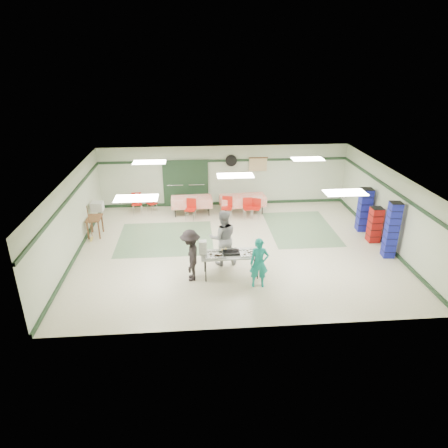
{
  "coord_description": "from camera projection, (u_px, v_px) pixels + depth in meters",
  "views": [
    {
      "loc": [
        -1.4,
        -12.69,
        6.43
      ],
      "look_at": [
        -0.4,
        -0.3,
        1.07
      ],
      "focal_mm": 32.0,
      "sensor_mm": 36.0,
      "label": 1
    }
  ],
  "objects": [
    {
      "name": "trim_left",
      "position": [
        69.0,
        198.0,
        13.05
      ],
      "size": [
        0.06,
        9.0,
        0.1
      ],
      "primitive_type": "cube",
      "rotation": [
        0.0,
        0.0,
        1.57
      ],
      "color": "#1B321E",
      "rests_on": "wall_back"
    },
    {
      "name": "scroll_banner",
      "position": [
        258.0,
        165.0,
        17.71
      ],
      "size": [
        0.8,
        0.02,
        0.6
      ],
      "primitive_type": "cube",
      "color": "tan",
      "rests_on": "wall_back"
    },
    {
      "name": "sheet_tray_right",
      "position": [
        250.0,
        253.0,
        12.21
      ],
      "size": [
        0.61,
        0.47,
        0.02
      ],
      "primitive_type": "cube",
      "rotation": [
        0.0,
        0.0,
        0.02
      ],
      "color": "silver",
      "rests_on": "serving_table"
    },
    {
      "name": "floor",
      "position": [
        234.0,
        248.0,
        14.27
      ],
      "size": [
        11.0,
        11.0,
        0.0
      ],
      "primitive_type": "plane",
      "color": "beige",
      "rests_on": "ground"
    },
    {
      "name": "chair_loose_b",
      "position": [
        137.0,
        201.0,
        17.13
      ],
      "size": [
        0.46,
        0.46,
        0.91
      ],
      "rotation": [
        0.0,
        0.0,
        0.1
      ],
      "color": "red",
      "rests_on": "floor"
    },
    {
      "name": "chair_c",
      "position": [
        256.0,
        206.0,
        16.74
      ],
      "size": [
        0.49,
        0.49,
        0.81
      ],
      "rotation": [
        0.0,
        0.0,
        -0.37
      ],
      "color": "red",
      "rests_on": "floor"
    },
    {
      "name": "broom",
      "position": [
        90.0,
        222.0,
        14.6
      ],
      "size": [
        0.08,
        0.22,
        1.36
      ],
      "primitive_type": "cylinder",
      "rotation": [
        0.14,
        0.0,
        -0.26
      ],
      "color": "brown",
      "rests_on": "floor"
    },
    {
      "name": "sheet_tray_left",
      "position": [
        215.0,
        255.0,
        12.09
      ],
      "size": [
        0.65,
        0.5,
        0.02
      ],
      "primitive_type": "cube",
      "rotation": [
        0.0,
        0.0,
        0.02
      ],
      "color": "silver",
      "rests_on": "serving_table"
    },
    {
      "name": "door_frame",
      "position": [
        186.0,
        184.0,
        17.77
      ],
      "size": [
        2.0,
        0.03,
        2.15
      ],
      "primitive_type": "cube",
      "color": "#1B321E",
      "rests_on": "floor"
    },
    {
      "name": "crate_stack_blue_b",
      "position": [
        392.0,
        230.0,
        13.29
      ],
      "size": [
        0.42,
        0.42,
        1.97
      ],
      "primitive_type": "cube",
      "rotation": [
        0.0,
        0.0,
        -0.11
      ],
      "color": "#1A219E",
      "rests_on": "floor"
    },
    {
      "name": "baseboard_back",
      "position": [
        224.0,
        203.0,
        18.33
      ],
      "size": [
        11.0,
        0.06,
        0.12
      ],
      "primitive_type": "cube",
      "color": "#1B321E",
      "rests_on": "floor"
    },
    {
      "name": "chair_a",
      "position": [
        248.0,
        206.0,
        16.71
      ],
      "size": [
        0.41,
        0.41,
        0.85
      ],
      "rotation": [
        0.0,
        0.0,
        0.04
      ],
      "color": "red",
      "rests_on": "floor"
    },
    {
      "name": "baseboard_right",
      "position": [
        382.0,
        241.0,
        14.65
      ],
      "size": [
        0.06,
        9.0,
        0.12
      ],
      "primitive_type": "cube",
      "rotation": [
        0.0,
        0.0,
        1.57
      ],
      "color": "#1B321E",
      "rests_on": "floor"
    },
    {
      "name": "baking_pan",
      "position": [
        231.0,
        252.0,
        12.2
      ],
      "size": [
        0.52,
        0.33,
        0.08
      ],
      "primitive_type": "cube",
      "rotation": [
        0.0,
        0.0,
        0.02
      ],
      "color": "black",
      "rests_on": "serving_table"
    },
    {
      "name": "wall_back",
      "position": [
        224.0,
        176.0,
        17.85
      ],
      "size": [
        11.0,
        0.0,
        11.0
      ],
      "primitive_type": "plane",
      "rotation": [
        1.57,
        0.0,
        0.0
      ],
      "color": "#B7BFA3",
      "rests_on": "floor"
    },
    {
      "name": "chair_loose_a",
      "position": [
        151.0,
        201.0,
        17.37
      ],
      "size": [
        0.51,
        0.51,
        0.77
      ],
      "rotation": [
        0.0,
        0.0,
        0.68
      ],
      "color": "red",
      "rests_on": "floor"
    },
    {
      "name": "green_patch_a",
      "position": [
        166.0,
        238.0,
        15.0
      ],
      "size": [
        3.5,
        3.0,
        0.01
      ],
      "primitive_type": "cube",
      "color": "#607757",
      "rests_on": "floor"
    },
    {
      "name": "crate_stack_blue_a",
      "position": [
        364.0,
        210.0,
        15.37
      ],
      "size": [
        0.47,
        0.47,
        1.7
      ],
      "primitive_type": "cube",
      "rotation": [
        0.0,
        0.0,
        -0.07
      ],
      "color": "#1A219E",
      "rests_on": "floor"
    },
    {
      "name": "foam_box_stack",
      "position": [
        203.0,
        247.0,
        12.12
      ],
      "size": [
        0.24,
        0.22,
        0.43
      ],
      "primitive_type": "cube",
      "rotation": [
        0.0,
        0.0,
        0.02
      ],
      "color": "white",
      "rests_on": "serving_table"
    },
    {
      "name": "wall_left",
      "position": [
        71.0,
        218.0,
        13.33
      ],
      "size": [
        0.0,
        9.0,
        9.0
      ],
      "primitive_type": "plane",
      "rotation": [
        1.57,
        0.0,
        1.57
      ],
      "color": "#B7BFA3",
      "rests_on": "floor"
    },
    {
      "name": "chair_b",
      "position": [
        227.0,
        205.0,
        16.63
      ],
      "size": [
        0.51,
        0.51,
        0.93
      ],
      "rotation": [
        0.0,
        0.0,
        -0.2
      ],
      "color": "red",
      "rests_on": "floor"
    },
    {
      "name": "double_door_left",
      "position": [
        175.0,
        184.0,
        17.75
      ],
      "size": [
        0.9,
        0.06,
        2.1
      ],
      "primitive_type": "cube",
      "color": "gray",
      "rests_on": "floor"
    },
    {
      "name": "green_patch_b",
      "position": [
        301.0,
        228.0,
        15.84
      ],
      "size": [
        2.5,
        3.5,
        0.01
      ],
      "primitive_type": "cube",
      "color": "#607757",
      "rests_on": "floor"
    },
    {
      "name": "sheet_tray_mid",
      "position": [
        228.0,
        252.0,
        12.29
      ],
      "size": [
        0.58,
        0.44,
        0.02
      ],
      "primitive_type": "cube",
      "rotation": [
        0.0,
        0.0,
        0.02
      ],
      "color": "silver",
      "rests_on": "serving_table"
    },
    {
      "name": "crate_stack_red",
      "position": [
        375.0,
        225.0,
        14.51
      ],
      "size": [
        0.41,
        0.41,
        1.32
      ],
      "primitive_type": "cube",
      "rotation": [
        0.0,
        0.0,
        -0.01
      ],
      "color": "maroon",
      "rests_on": "floor"
    },
    {
      "name": "wall_front",
      "position": [
        254.0,
        282.0,
        9.61
      ],
      "size": [
        11.0,
        0.0,
        11.0
      ],
      "primitive_type": "plane",
      "rotation": [
        -1.57,
        0.0,
        0.0
      ],
      "color": "#B7BFA3",
      "rests_on": "floor"
    },
    {
      "name": "printer_table",
      "position": [
        94.0,
        220.0,
        14.99
      ],
      "size": [
        0.51,
        0.79,
        0.74
      ],
      "rotation": [
        0.0,
        0.0,
        0.0
      ],
      "color": "brown",
      "rests_on": "floor"
    },
    {
      "name": "double_door_right",
      "position": [
        197.0,
        183.0,
        17.82
      ],
      "size": [
        0.9,
        0.06,
        2.1
      ],
      "primitive_type": "cube",
      "color": "gray",
      "rests_on": "floor"
    },
    {
      "name": "dining_table_b",
      "position": [
        192.0,
        202.0,
        17.04
      ],
      "size": [
        1.74,
        0.82,
        0.77
      ],
      "rotation": [
        0.0,
        0.0,
        0.03
      ],
      "color": "red",
      "rests_on": "floor"
    },
    {
      "name": "baseboard_left",
      "position": [
        78.0,
        252.0,
        13.84
      ],
      "size": [
        0.06,
        9.0,
        0.12
      ],
      "primitive_type": "cube",
      "rotation": [
        0.0,
        0.0,
        1.57
      ],
      "color": "#1B321E",
      "rests_on": "floor"
    },
    {
      "name": "trim_back",
      "position": [
        224.0,
        161.0,
        17.55
      ],
      "size": [
        11.0,
        0.06,
        0.1
      ],
      "primitive_type": "cube",
      "color": "#1B321E",
      "rests_on": "wall_back"
    },
    {
      "name": "ceiling",
      "position": [
        235.0,
        175.0,
        13.2
      ],
      "size": [
        11.0,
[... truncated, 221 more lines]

